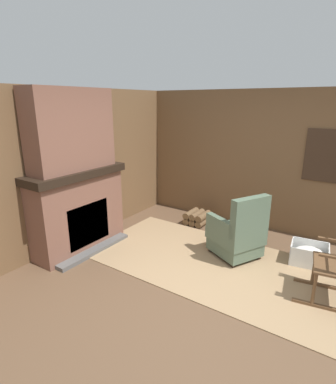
{
  "coord_description": "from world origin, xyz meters",
  "views": [
    {
      "loc": [
        1.37,
        -2.73,
        2.17
      ],
      "look_at": [
        -0.98,
        0.74,
        0.9
      ],
      "focal_mm": 28.0,
      "sensor_mm": 36.0,
      "label": 1
    }
  ],
  "objects_px": {
    "armchair": "(238,234)",
    "firewood_stack": "(197,218)",
    "laundry_basket": "(309,254)",
    "oil_lamp_vase": "(60,165)",
    "storage_case": "(85,162)"
  },
  "relations": [
    {
      "from": "firewood_stack",
      "to": "laundry_basket",
      "type": "height_order",
      "value": "laundry_basket"
    },
    {
      "from": "storage_case",
      "to": "armchair",
      "type": "bearing_deg",
      "value": 20.58
    },
    {
      "from": "laundry_basket",
      "to": "oil_lamp_vase",
      "type": "xyz_separation_m",
      "value": [
        -3.06,
        -1.64,
        1.18
      ]
    },
    {
      "from": "laundry_basket",
      "to": "oil_lamp_vase",
      "type": "distance_m",
      "value": 3.66
    },
    {
      "from": "armchair",
      "to": "laundry_basket",
      "type": "bearing_deg",
      "value": -129.79
    },
    {
      "from": "firewood_stack",
      "to": "laundry_basket",
      "type": "relative_size",
      "value": 0.78
    },
    {
      "from": "firewood_stack",
      "to": "storage_case",
      "type": "xyz_separation_m",
      "value": [
        -1.08,
        -1.58,
        1.18
      ]
    },
    {
      "from": "laundry_basket",
      "to": "armchair",
      "type": "bearing_deg",
      "value": -157.0
    },
    {
      "from": "firewood_stack",
      "to": "laundry_basket",
      "type": "bearing_deg",
      "value": -11.11
    },
    {
      "from": "armchair",
      "to": "laundry_basket",
      "type": "relative_size",
      "value": 1.85
    },
    {
      "from": "firewood_stack",
      "to": "oil_lamp_vase",
      "type": "xyz_separation_m",
      "value": [
        -1.08,
        -2.02,
        1.21
      ]
    },
    {
      "from": "oil_lamp_vase",
      "to": "laundry_basket",
      "type": "bearing_deg",
      "value": 28.15
    },
    {
      "from": "storage_case",
      "to": "oil_lamp_vase",
      "type": "bearing_deg",
      "value": -90.01
    },
    {
      "from": "armchair",
      "to": "firewood_stack",
      "type": "relative_size",
      "value": 2.39
    },
    {
      "from": "oil_lamp_vase",
      "to": "storage_case",
      "type": "xyz_separation_m",
      "value": [
        0.0,
        0.44,
        -0.02
      ]
    }
  ]
}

